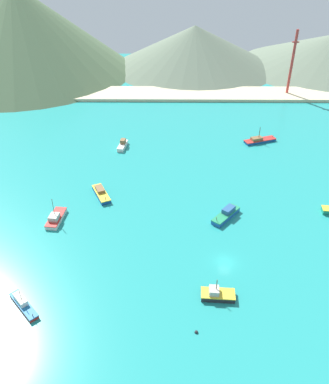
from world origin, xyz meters
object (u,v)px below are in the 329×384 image
(fishing_boat_5, at_px, (123,145))
(buoy_0, at_px, (196,332))
(fishing_boat_2, at_px, (226,214))
(fishing_boat_4, at_px, (217,294))
(fishing_boat_7, at_px, (259,140))
(radio_tower, at_px, (292,63))
(fishing_boat_0, at_px, (23,304))
(fishing_boat_3, at_px, (101,193))
(fishing_boat_1, at_px, (56,218))

(fishing_boat_5, height_order, buoy_0, fishing_boat_5)
(fishing_boat_2, bearing_deg, fishing_boat_5, 128.15)
(fishing_boat_5, distance_m, buoy_0, 74.95)
(fishing_boat_4, bearing_deg, fishing_boat_7, 72.78)
(fishing_boat_5, relative_size, fishing_boat_7, 0.64)
(fishing_boat_4, bearing_deg, buoy_0, -118.81)
(radio_tower, bearing_deg, fishing_boat_4, -110.09)
(fishing_boat_4, xyz_separation_m, buoy_0, (-4.57, -8.30, -0.70))
(fishing_boat_4, bearing_deg, fishing_boat_5, 111.22)
(fishing_boat_4, relative_size, fishing_boat_5, 0.94)
(fishing_boat_7, bearing_deg, buoy_0, -108.57)
(fishing_boat_5, bearing_deg, radio_tower, 36.66)
(fishing_boat_0, xyz_separation_m, fishing_boat_4, (37.59, 2.68, 0.09))
(fishing_boat_2, relative_size, buoy_0, 13.41)
(fishing_boat_3, relative_size, buoy_0, 14.16)
(fishing_boat_7, relative_size, buoy_0, 17.25)
(fishing_boat_3, xyz_separation_m, fishing_boat_4, (27.93, -35.45, 0.06))
(fishing_boat_7, distance_m, buoy_0, 80.70)
(fishing_boat_3, distance_m, radio_tower, 104.90)
(fishing_boat_0, distance_m, buoy_0, 33.51)
(fishing_boat_0, distance_m, fishing_boat_5, 67.76)
(fishing_boat_4, distance_m, fishing_boat_7, 71.40)
(fishing_boat_4, bearing_deg, fishing_boat_3, 128.23)
(fishing_boat_2, bearing_deg, radio_tower, 67.27)
(fishing_boat_3, bearing_deg, fishing_boat_0, -104.22)
(fishing_boat_5, distance_m, radio_tower, 83.49)
(fishing_boat_0, height_order, fishing_boat_4, fishing_boat_4)
(fishing_boat_0, bearing_deg, fishing_boat_4, 4.07)
(fishing_boat_4, bearing_deg, fishing_boat_0, -175.93)
(fishing_boat_3, height_order, fishing_boat_4, fishing_boat_4)
(buoy_0, bearing_deg, fishing_boat_2, 74.60)
(fishing_boat_1, bearing_deg, fishing_boat_2, 2.41)
(fishing_boat_0, relative_size, fishing_boat_4, 1.11)
(buoy_0, bearing_deg, fishing_boat_4, 61.19)
(fishing_boat_1, bearing_deg, fishing_boat_4, -32.83)
(fishing_boat_0, distance_m, radio_tower, 140.76)
(fishing_boat_3, relative_size, fishing_boat_7, 0.82)
(fishing_boat_1, relative_size, fishing_boat_4, 1.24)
(fishing_boat_0, height_order, fishing_boat_5, fishing_boat_0)
(fishing_boat_2, bearing_deg, buoy_0, -105.40)
(fishing_boat_3, bearing_deg, fishing_boat_2, -15.96)
(fishing_boat_3, height_order, fishing_boat_7, fishing_boat_7)
(fishing_boat_2, distance_m, fishing_boat_5, 48.07)
(fishing_boat_0, xyz_separation_m, radio_tower, (78.96, 115.80, 13.06))
(fishing_boat_0, relative_size, buoy_0, 11.51)
(fishing_boat_3, xyz_separation_m, fishing_boat_5, (3.13, 28.42, 0.12))
(fishing_boat_3, distance_m, fishing_boat_4, 45.13)
(buoy_0, bearing_deg, fishing_boat_3, 118.10)
(fishing_boat_7, bearing_deg, fishing_boat_3, -146.28)
(fishing_boat_0, relative_size, fishing_boat_5, 1.05)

